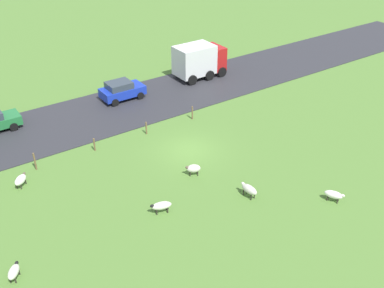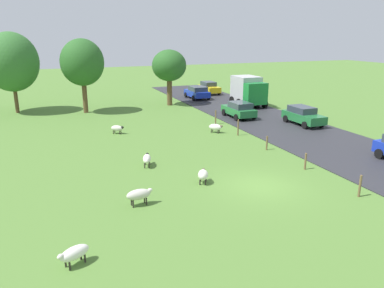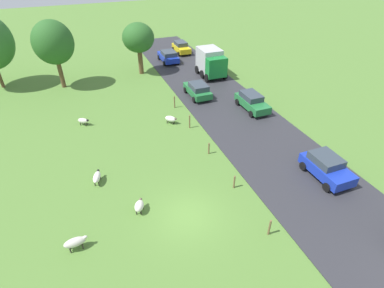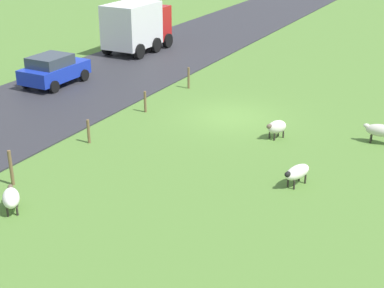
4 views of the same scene
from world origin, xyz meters
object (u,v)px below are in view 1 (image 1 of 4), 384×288
at_px(sheep_2, 249,189).
at_px(sheep_3, 21,180).
at_px(sheep_5, 334,195).
at_px(car_4, 122,90).
at_px(sheep_0, 193,169).
at_px(sheep_4, 14,272).
at_px(sheep_1, 161,206).
at_px(truck_0, 199,60).

bearing_deg(sheep_2, sheep_3, 50.90).
relative_size(sheep_2, sheep_5, 1.07).
distance_m(sheep_2, car_4, 17.20).
xyz_separation_m(sheep_0, sheep_5, (-7.21, -5.44, -0.02)).
distance_m(sheep_4, sheep_5, 18.55).
relative_size(sheep_2, sheep_3, 1.16).
relative_size(sheep_1, sheep_2, 1.02).
xyz_separation_m(sheep_2, sheep_3, (9.18, 11.30, -0.07)).
bearing_deg(sheep_5, sheep_0, 37.01).
bearing_deg(sheep_3, truck_0, -67.46).
distance_m(sheep_1, car_4, 16.33).
height_order(sheep_0, sheep_2, sheep_2).
distance_m(sheep_2, sheep_3, 14.56).
bearing_deg(truck_0, sheep_3, 112.54).
height_order(sheep_5, truck_0, truck_0).
xyz_separation_m(sheep_1, truck_0, (15.67, -13.89, 1.31)).
distance_m(sheep_1, sheep_4, 8.66).
distance_m(sheep_2, sheep_4, 14.02).
height_order(sheep_4, truck_0, truck_0).
xyz_separation_m(sheep_2, sheep_4, (1.55, 13.93, -0.09)).
relative_size(sheep_0, sheep_1, 0.81).
xyz_separation_m(sheep_4, sheep_5, (-4.84, -17.90, 0.01)).
bearing_deg(sheep_4, sheep_2, -96.35).
bearing_deg(truck_0, sheep_5, 167.38).
height_order(sheep_4, car_4, car_4).
xyz_separation_m(sheep_1, sheep_3, (7.41, 6.02, -0.01)).
xyz_separation_m(sheep_0, sheep_2, (-3.92, -1.47, 0.06)).
height_order(sheep_5, car_4, car_4).
bearing_deg(sheep_2, sheep_1, 71.41).
relative_size(sheep_0, sheep_5, 0.88).
xyz_separation_m(sheep_4, car_4, (15.65, -14.00, 0.45)).
relative_size(sheep_0, sheep_3, 0.95).
bearing_deg(sheep_5, truck_0, -12.62).
distance_m(sheep_1, sheep_2, 5.57).
xyz_separation_m(sheep_3, truck_0, (8.26, -19.91, 1.32)).
distance_m(sheep_0, truck_0, 16.92).
relative_size(sheep_4, truck_0, 0.22).
relative_size(sheep_0, sheep_4, 0.99).
height_order(sheep_0, sheep_3, sheep_0).
height_order(sheep_1, sheep_2, sheep_2).
relative_size(sheep_2, sheep_4, 1.21).
height_order(sheep_0, sheep_5, sheep_0).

